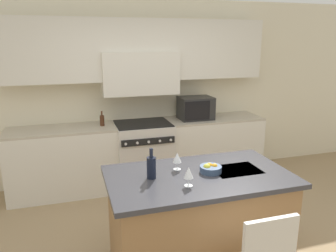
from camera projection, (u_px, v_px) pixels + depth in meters
back_cabinetry at (138, 75)px, 4.82m from camera, size 10.00×0.46×2.70m
back_counter at (143, 153)px, 4.88m from camera, size 3.73×0.62×0.95m
range_stove at (143, 154)px, 4.86m from camera, size 0.81×0.70×0.95m
microwave at (196, 108)px, 4.94m from camera, size 0.50×0.37×0.34m
kitchen_island at (198, 219)px, 3.09m from camera, size 1.67×0.96×0.93m
wine_bottle at (151, 167)px, 2.86m from camera, size 0.08×0.08×0.27m
wine_glass_near at (189, 173)px, 2.70m from camera, size 0.08×0.08×0.17m
wine_glass_far at (177, 158)px, 3.05m from camera, size 0.08×0.08×0.17m
fruit_bowl at (210, 169)px, 3.01m from camera, size 0.20×0.20×0.09m
oil_bottle_on_counter at (102, 120)px, 4.57m from camera, size 0.06×0.06×0.21m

